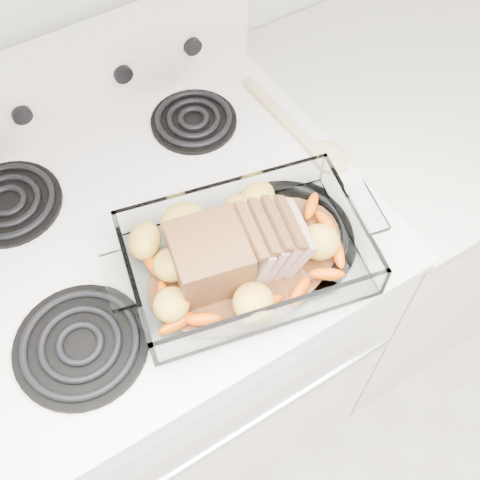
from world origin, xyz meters
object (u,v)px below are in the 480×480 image
pork_roast (230,256)px  baking_dish (246,258)px  counter_right (385,213)px  electric_range (170,328)px

pork_roast → baking_dish: bearing=2.6°
counter_right → pork_roast: bearing=-163.7°
counter_right → pork_roast: size_ratio=4.27×
electric_range → baking_dish: 0.52m
electric_range → counter_right: size_ratio=1.20×
electric_range → baking_dish: (0.10, -0.17, 0.48)m
baking_dish → pork_roast: bearing=-167.3°
counter_right → baking_dish: size_ratio=2.45×
counter_right → electric_range: bearing=179.9°
electric_range → pork_roast: size_ratio=5.12×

